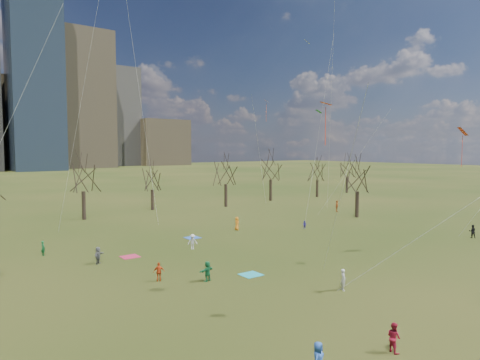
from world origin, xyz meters
TOP-DOWN VIEW (x-y plane):
  - ground at (0.00, 0.00)m, footprint 500.00×500.00m
  - bare_tree_row at (-0.09, 37.22)m, footprint 113.04×29.80m
  - blanket_teal at (-4.47, 4.54)m, footprint 1.60×1.50m
  - blanket_navy at (-0.98, 19.77)m, footprint 1.60×1.50m
  - blanket_crimson at (-10.02, 15.79)m, footprint 1.60×1.50m
  - person_0 at (-11.51, -9.29)m, footprint 0.90×0.77m
  - person_1 at (-1.49, -2.36)m, footprint 0.62×0.68m
  - person_2 at (-6.81, -9.97)m, footprint 0.72×0.84m
  - person_4 at (-11.11, 7.41)m, footprint 0.92×0.64m
  - person_5 at (-8.12, 5.25)m, footprint 1.50×0.85m
  - person_8 at (13.17, 16.03)m, footprint 0.44×0.54m
  - person_9 at (-3.76, 14.95)m, footprint 1.10×0.79m
  - person_10 at (27.91, 23.44)m, footprint 1.13×0.95m
  - person_11 at (-13.19, 15.16)m, footprint 1.33×1.28m
  - person_12 at (5.78, 20.45)m, footprint 0.67×0.89m
  - person_13 at (-16.41, 21.20)m, footprint 0.44×0.58m
  - person_14 at (24.42, 0.72)m, footprint 0.92×0.94m
  - kites_airborne at (1.88, 12.82)m, footprint 59.33×43.07m

SIDE VIEW (x-z plane):
  - ground at x=0.00m, z-range 0.00..0.00m
  - blanket_teal at x=-4.47m, z-range 0.00..0.03m
  - blanket_navy at x=-0.98m, z-range 0.00..0.03m
  - blanket_crimson at x=-10.02m, z-range 0.00..0.03m
  - person_8 at x=13.17m, z-range 0.00..1.03m
  - person_13 at x=-16.41m, z-range 0.00..1.41m
  - person_4 at x=-11.11m, z-range 0.00..1.45m
  - person_2 at x=-6.81m, z-range 0.00..1.50m
  - person_11 at x=-13.19m, z-range 0.00..1.51m
  - person_14 at x=24.42m, z-range 0.00..1.53m
  - person_9 at x=-3.76m, z-range 0.00..1.53m
  - person_5 at x=-8.12m, z-range 0.00..1.55m
  - person_1 at x=-1.49m, z-range 0.00..1.55m
  - person_0 at x=-11.51m, z-range 0.00..1.56m
  - person_12 at x=5.78m, z-range 0.00..1.66m
  - person_10 at x=27.91m, z-range 0.00..1.80m
  - bare_tree_row at x=-0.09m, z-range 1.37..10.87m
  - kites_airborne at x=1.88m, z-range -2.45..31.44m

